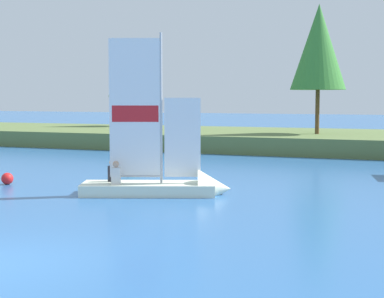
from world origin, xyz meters
name	(u,v)px	position (x,y,z in m)	size (l,w,h in m)	color
shore_bank	(284,140)	(0.00, 26.52, 0.49)	(80.00, 10.58, 0.98)	#5B703D
shoreline_tree_midleft	(125,72)	(-12.48, 29.69, 4.92)	(2.55, 2.55, 5.82)	brown
shoreline_tree_centre	(319,47)	(2.14, 25.43, 5.98)	(3.19, 3.19, 7.46)	brown
sailboat	(173,182)	(0.18, 8.32, 0.39)	(4.91, 2.87, 5.55)	silver
channel_buoy	(7,179)	(-6.17, 8.19, 0.21)	(0.42, 0.42, 0.42)	red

